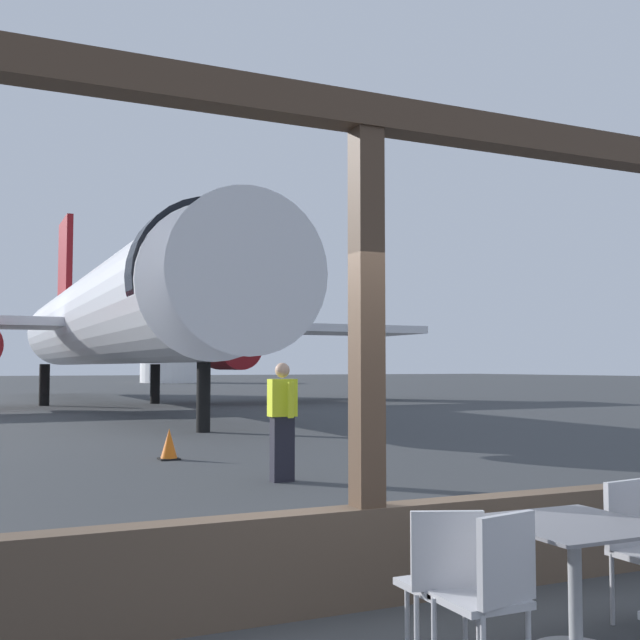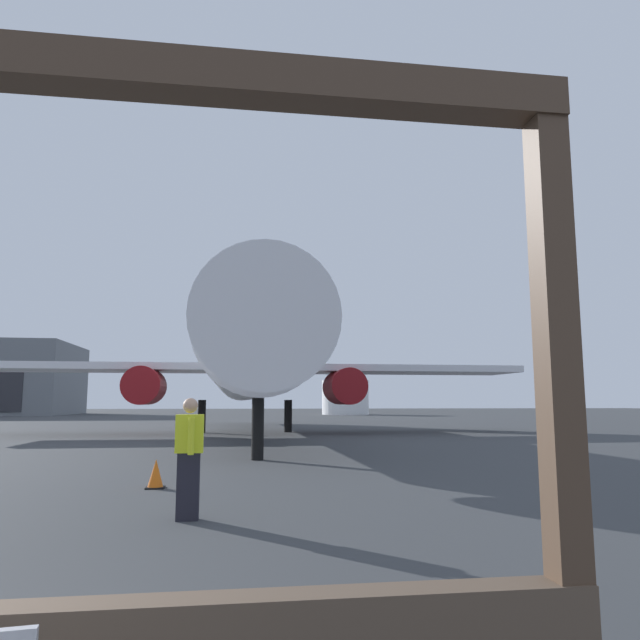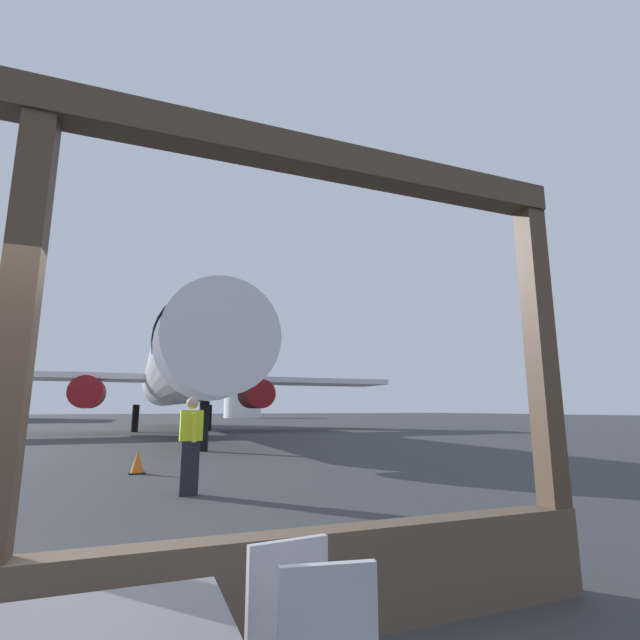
{
  "view_description": "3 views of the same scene",
  "coord_description": "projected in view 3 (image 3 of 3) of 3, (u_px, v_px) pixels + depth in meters",
  "views": [
    {
      "loc": [
        -2.65,
        -4.97,
        1.68
      ],
      "look_at": [
        5.76,
        13.36,
        2.89
      ],
      "focal_mm": 43.92,
      "sensor_mm": 36.0,
      "label": 1
    },
    {
      "loc": [
        2.26,
        -3.27,
        1.68
      ],
      "look_at": [
        4.7,
        13.28,
        3.98
      ],
      "focal_mm": 33.53,
      "sensor_mm": 36.0,
      "label": 2
    },
    {
      "loc": [
        0.72,
        -3.25,
        1.53
      ],
      "look_at": [
        5.6,
        9.38,
        4.11
      ],
      "focal_mm": 26.13,
      "sensor_mm": 36.0,
      "label": 3
    }
  ],
  "objects": [
    {
      "name": "traffic_cone",
      "position": [
        138.0,
        462.0,
        11.14
      ],
      "size": [
        0.36,
        0.36,
        0.56
      ],
      "color": "orange",
      "rests_on": "ground"
    },
    {
      "name": "ground_crew_worker",
      "position": [
        190.0,
        444.0,
        8.48
      ],
      "size": [
        0.4,
        0.56,
        1.74
      ],
      "color": "black",
      "rests_on": "ground"
    },
    {
      "name": "ground_plane",
      "position": [
        127.0,
        427.0,
        39.09
      ],
      "size": [
        220.0,
        220.0,
        0.0
      ],
      "primitive_type": "plane",
      "color": "#383A3D"
    },
    {
      "name": "airplane",
      "position": [
        177.0,
        374.0,
        30.74
      ],
      "size": [
        30.26,
        36.31,
        10.79
      ],
      "color": "silver",
      "rests_on": "ground"
    },
    {
      "name": "window_frame",
      "position": [
        1.0,
        455.0,
        2.68
      ],
      "size": [
        8.52,
        0.24,
        3.65
      ],
      "color": "brown",
      "rests_on": "ground"
    },
    {
      "name": "cafe_chair_side_extra",
      "position": [
        297.0,
        636.0,
        2.04
      ],
      "size": [
        0.43,
        0.43,
        0.92
      ],
      "color": "#B2B2B7",
      "rests_on": "ground"
    },
    {
      "name": "fuel_storage_tank",
      "position": [
        243.0,
        404.0,
        79.59
      ],
      "size": [
        6.31,
        6.31,
        4.6
      ],
      "primitive_type": "cylinder",
      "color": "white",
      "rests_on": "ground"
    }
  ]
}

